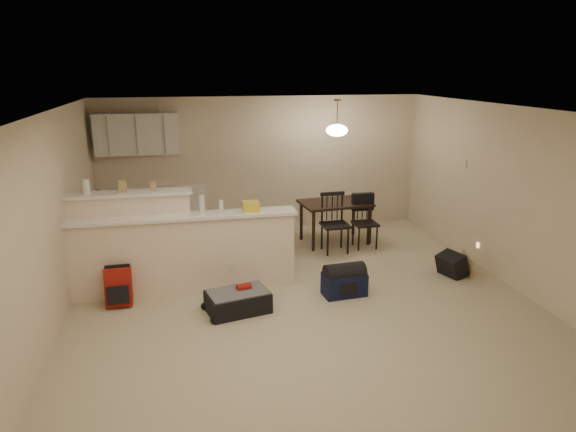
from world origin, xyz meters
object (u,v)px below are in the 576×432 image
object	(u,v)px
dining_table	(335,207)
dining_chair_far	(365,222)
pendant_lamp	(337,130)
black_daypack	(452,265)
dining_chair_near	(335,223)
red_backpack	(119,287)
suitcase	(238,302)
navy_duffel	(344,284)

from	to	relation	value
dining_table	dining_chair_far	distance (m)	0.60
pendant_lamp	black_daypack	bearing A→B (deg)	-55.37
dining_chair_near	red_backpack	distance (m)	3.62
dining_chair_far	suitcase	distance (m)	3.14
navy_duffel	dining_chair_far	bearing A→B (deg)	57.36
pendant_lamp	dining_chair_far	world-z (taller)	pendant_lamp
dining_table	red_backpack	distance (m)	3.95
dining_table	black_daypack	distance (m)	2.28
dining_chair_far	dining_table	bearing A→B (deg)	139.50
red_backpack	navy_duffel	xyz separation A→B (m)	(2.97, -0.32, -0.09)
pendant_lamp	dining_chair_near	distance (m)	1.57
navy_duffel	dining_chair_near	bearing A→B (deg)	72.68
dining_chair_near	dining_chair_far	world-z (taller)	dining_chair_near
suitcase	black_daypack	bearing A→B (deg)	-4.08
pendant_lamp	dining_chair_far	distance (m)	1.64
navy_duffel	black_daypack	world-z (taller)	black_daypack
suitcase	navy_duffel	world-z (taller)	navy_duffel
navy_duffel	dining_table	bearing A→B (deg)	71.91
dining_chair_far	suitcase	size ratio (longest dim) A/B	1.19
dining_table	red_backpack	xyz separation A→B (m)	(-3.48, -1.84, -0.40)
red_backpack	dining_chair_near	bearing A→B (deg)	20.59
dining_table	dining_chair_near	world-z (taller)	dining_chair_near
dining_chair_far	red_backpack	world-z (taller)	dining_chair_far
navy_duffel	red_backpack	bearing A→B (deg)	169.05
suitcase	navy_duffel	distance (m)	1.49
dining_chair_near	pendant_lamp	bearing A→B (deg)	72.32
dining_table	suitcase	world-z (taller)	dining_table
red_backpack	navy_duffel	world-z (taller)	red_backpack
pendant_lamp	suitcase	world-z (taller)	pendant_lamp
navy_duffel	black_daypack	distance (m)	1.80
pendant_lamp	navy_duffel	xyz separation A→B (m)	(-0.51, -2.15, -1.83)
dining_chair_far	red_backpack	size ratio (longest dim) A/B	1.81
red_backpack	navy_duffel	distance (m)	2.99
dining_chair_near	red_backpack	xyz separation A→B (m)	(-3.34, -1.36, -0.25)
navy_duffel	suitcase	bearing A→B (deg)	-177.63
dining_chair_far	pendant_lamp	bearing A→B (deg)	139.50
dining_chair_near	suitcase	size ratio (longest dim) A/B	1.31
red_backpack	dining_chair_far	bearing A→B (deg)	19.02
dining_chair_near	black_daypack	world-z (taller)	dining_chair_near
dining_chair_far	navy_duffel	world-z (taller)	dining_chair_far
dining_chair_far	black_daypack	distance (m)	1.71
pendant_lamp	navy_duffel	size ratio (longest dim) A/B	1.08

